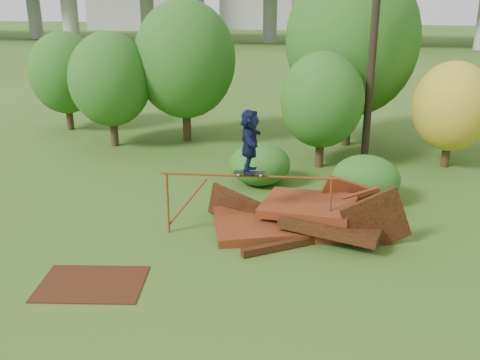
% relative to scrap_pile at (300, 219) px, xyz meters
% --- Properties ---
extents(ground, '(240.00, 240.00, 0.00)m').
position_rel_scrap_pile_xyz_m(ground, '(-0.78, -2.57, -0.37)').
color(ground, '#2D5116').
rests_on(ground, ground).
extents(scrap_pile, '(5.77, 3.48, 1.98)m').
position_rel_scrap_pile_xyz_m(scrap_pile, '(0.00, 0.00, 0.00)').
color(scrap_pile, '#4E1E0E').
rests_on(scrap_pile, ground).
extents(grind_rail, '(4.65, 0.48, 1.75)m').
position_rel_scrap_pile_xyz_m(grind_rail, '(-1.37, -0.56, 1.01)').
color(grind_rail, brown).
rests_on(grind_rail, ground).
extents(skateboard, '(0.83, 0.29, 0.08)m').
position_rel_scrap_pile_xyz_m(skateboard, '(-1.33, -0.56, 1.45)').
color(skateboard, black).
rests_on(skateboard, grind_rail).
extents(skater, '(0.65, 1.58, 1.66)m').
position_rel_scrap_pile_xyz_m(skater, '(-1.33, -0.56, 2.30)').
color(skater, '#101737').
rests_on(skater, skateboard).
extents(flat_plate, '(2.59, 2.04, 0.03)m').
position_rel_scrap_pile_xyz_m(flat_plate, '(-4.38, -3.79, -0.36)').
color(flat_plate, '#3B1B0C').
rests_on(flat_plate, ground).
extents(tree_0, '(3.45, 3.45, 4.86)m').
position_rel_scrap_pile_xyz_m(tree_0, '(-8.71, 7.47, 2.50)').
color(tree_0, black).
rests_on(tree_0, ground).
extents(tree_1, '(4.40, 4.40, 6.12)m').
position_rel_scrap_pile_xyz_m(tree_1, '(-5.87, 8.95, 3.22)').
color(tree_1, black).
rests_on(tree_1, ground).
extents(tree_2, '(3.09, 3.09, 4.35)m').
position_rel_scrap_pile_xyz_m(tree_2, '(0.20, 6.11, 2.20)').
color(tree_2, black).
rests_on(tree_2, ground).
extents(tree_3, '(5.51, 5.51, 7.65)m').
position_rel_scrap_pile_xyz_m(tree_3, '(1.16, 9.53, 4.10)').
color(tree_3, black).
rests_on(tree_3, ground).
extents(tree_4, '(2.89, 2.89, 4.00)m').
position_rel_scrap_pile_xyz_m(tree_4, '(4.93, 7.04, 1.95)').
color(tree_4, black).
rests_on(tree_4, ground).
extents(tree_6, '(3.35, 3.35, 4.68)m').
position_rel_scrap_pile_xyz_m(tree_6, '(-12.06, 9.86, 2.38)').
color(tree_6, black).
rests_on(tree_6, ground).
extents(shrub_left, '(2.10, 1.94, 1.45)m').
position_rel_scrap_pile_xyz_m(shrub_left, '(-1.71, 3.68, 0.36)').
color(shrub_left, '#1F4C14').
rests_on(shrub_left, ground).
extents(shrub_right, '(2.15, 1.97, 1.52)m').
position_rel_scrap_pile_xyz_m(shrub_right, '(1.80, 2.62, 0.39)').
color(shrub_right, '#1F4C14').
rests_on(shrub_right, ground).
extents(utility_pole, '(1.40, 0.28, 10.10)m').
position_rel_scrap_pile_xyz_m(utility_pole, '(1.88, 6.38, 4.76)').
color(utility_pole, black).
rests_on(utility_pole, ground).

